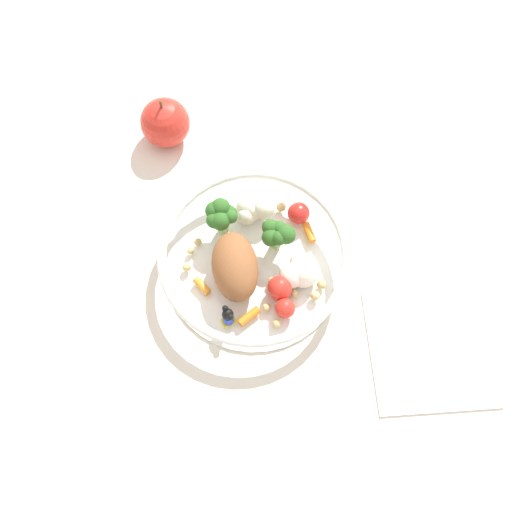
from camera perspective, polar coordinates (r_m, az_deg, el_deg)
ground_plane at (r=0.73m, az=-0.19°, el=-1.12°), size 2.40×2.40×0.00m
food_container at (r=0.71m, az=0.06°, el=0.18°), size 0.23×0.23×0.06m
loose_apple at (r=0.81m, az=-8.92°, el=12.43°), size 0.07×0.07×0.08m
folded_napkin at (r=0.73m, az=16.37°, el=-8.43°), size 0.19×0.20×0.01m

